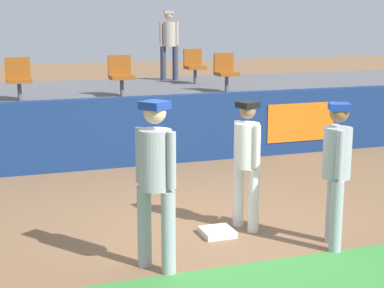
# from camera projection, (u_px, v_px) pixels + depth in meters

# --- Properties ---
(ground_plane) EXTENTS (60.00, 60.00, 0.00)m
(ground_plane) POSITION_uv_depth(u_px,v_px,m) (222.00, 232.00, 7.95)
(ground_plane) COLOR brown
(first_base) EXTENTS (0.40, 0.40, 0.08)m
(first_base) POSITION_uv_depth(u_px,v_px,m) (217.00, 232.00, 7.82)
(first_base) COLOR white
(first_base) RESTS_ON ground_plane
(player_fielder_home) EXTENTS (0.40, 0.56, 1.69)m
(player_fielder_home) POSITION_uv_depth(u_px,v_px,m) (246.00, 156.00, 7.89)
(player_fielder_home) COLOR white
(player_fielder_home) RESTS_ON ground_plane
(player_runner_visitor) EXTENTS (0.50, 0.50, 1.89)m
(player_runner_visitor) POSITION_uv_depth(u_px,v_px,m) (156.00, 174.00, 6.55)
(player_runner_visitor) COLOR #9EA3AD
(player_runner_visitor) RESTS_ON ground_plane
(player_coach_visitor) EXTENTS (0.44, 0.46, 1.77)m
(player_coach_visitor) POSITION_uv_depth(u_px,v_px,m) (337.00, 165.00, 7.23)
(player_coach_visitor) COLOR #9EA3AD
(player_coach_visitor) RESTS_ON ground_plane
(field_wall) EXTENTS (18.00, 0.26, 1.30)m
(field_wall) POSITION_uv_depth(u_px,v_px,m) (146.00, 131.00, 11.43)
(field_wall) COLOR navy
(field_wall) RESTS_ON ground_plane
(bleacher_platform) EXTENTS (18.00, 4.80, 1.13)m
(bleacher_platform) POSITION_uv_depth(u_px,v_px,m) (116.00, 115.00, 13.82)
(bleacher_platform) COLOR #59595E
(bleacher_platform) RESTS_ON ground_plane
(seat_front_right) EXTENTS (0.45, 0.44, 0.84)m
(seat_front_right) POSITION_uv_depth(u_px,v_px,m) (226.00, 70.00, 13.27)
(seat_front_right) COLOR #4C4C51
(seat_front_right) RESTS_ON bleacher_platform
(seat_front_left) EXTENTS (0.48, 0.44, 0.84)m
(seat_front_left) POSITION_uv_depth(u_px,v_px,m) (19.00, 77.00, 11.88)
(seat_front_left) COLOR #4C4C51
(seat_front_left) RESTS_ON bleacher_platform
(seat_back_right) EXTENTS (0.46, 0.44, 0.84)m
(seat_back_right) POSITION_uv_depth(u_px,v_px,m) (194.00, 64.00, 14.90)
(seat_back_right) COLOR #4C4C51
(seat_back_right) RESTS_ON bleacher_platform
(seat_front_center) EXTENTS (0.48, 0.44, 0.84)m
(seat_front_center) POSITION_uv_depth(u_px,v_px,m) (121.00, 73.00, 12.53)
(seat_front_center) COLOR #4C4C51
(seat_front_center) RESTS_ON bleacher_platform
(spectator_hooded) EXTENTS (0.49, 0.39, 1.76)m
(spectator_hooded) POSITION_uv_depth(u_px,v_px,m) (169.00, 40.00, 15.58)
(spectator_hooded) COLOR #33384C
(spectator_hooded) RESTS_ON bleacher_platform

